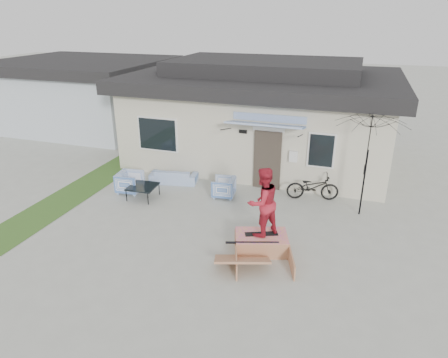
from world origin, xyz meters
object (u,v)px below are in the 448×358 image
(coffee_table, at_px, (143,192))
(patio_umbrella, at_px, (367,161))
(armchair_right, at_px, (224,186))
(skater, at_px, (263,201))
(bicycle, at_px, (313,184))
(loveseat, at_px, (174,174))
(armchair_left, at_px, (130,181))
(skateboard, at_px, (261,234))
(skate_ramp, at_px, (261,243))

(coffee_table, distance_m, patio_umbrella, 7.21)
(armchair_right, xyz_separation_m, skater, (1.99, -2.83, 1.05))
(bicycle, bearing_deg, patio_umbrella, -124.97)
(loveseat, distance_m, armchair_right, 2.22)
(armchair_left, height_order, bicycle, bicycle)
(bicycle, distance_m, skateboard, 3.68)
(armchair_right, bearing_deg, skater, 28.26)
(armchair_left, height_order, skater, skater)
(armchair_left, bearing_deg, armchair_right, -83.85)
(skateboard, bearing_deg, patio_umbrella, 28.52)
(skateboard, bearing_deg, skater, 158.08)
(armchair_left, distance_m, bicycle, 6.25)
(loveseat, height_order, skateboard, loveseat)
(patio_umbrella, bearing_deg, skate_ramp, -128.99)
(bicycle, bearing_deg, skate_ramp, 153.61)
(bicycle, distance_m, skate_ramp, 3.73)
(coffee_table, xyz_separation_m, skater, (4.53, -1.85, 1.20))
(armchair_right, distance_m, skater, 3.61)
(armchair_left, height_order, skate_ramp, armchair_left)
(armchair_right, distance_m, skate_ramp, 3.50)
(armchair_left, xyz_separation_m, skateboard, (5.19, -2.15, 0.07))
(loveseat, xyz_separation_m, skateboard, (4.12, -3.43, 0.14))
(loveseat, xyz_separation_m, coffee_table, (-0.41, -1.57, -0.11))
(armchair_right, bearing_deg, armchair_left, -85.03)
(skate_ramp, height_order, skateboard, skateboard)
(skateboard, bearing_deg, coffee_table, 135.80)
(skate_ramp, bearing_deg, patio_umbrella, 32.97)
(armchair_left, xyz_separation_m, bicycle, (6.08, 1.42, 0.14))
(armchair_left, relative_size, skater, 0.44)
(armchair_right, distance_m, coffee_table, 2.72)
(armchair_left, relative_size, skateboard, 0.94)
(armchair_left, relative_size, patio_umbrella, 0.34)
(armchair_right, xyz_separation_m, coffee_table, (-2.54, -0.97, -0.15))
(armchair_left, bearing_deg, skater, -118.22)
(armchair_right, xyz_separation_m, skate_ramp, (2.00, -2.87, -0.15))
(loveseat, bearing_deg, skate_ramp, 129.66)
(skateboard, bearing_deg, armchair_right, 103.20)
(loveseat, xyz_separation_m, bicycle, (5.01, 0.15, 0.21))
(loveseat, height_order, coffee_table, loveseat)
(bicycle, bearing_deg, armchair_right, 91.75)
(armchair_right, xyz_separation_m, skateboard, (1.99, -2.83, 0.10))
(skate_ramp, bearing_deg, coffee_table, 139.29)
(loveseat, distance_m, skater, 5.47)
(skate_ramp, bearing_deg, armchair_right, 106.87)
(skater, bearing_deg, armchair_right, -106.38)
(bicycle, bearing_deg, armchair_left, 90.32)
(skate_ramp, xyz_separation_m, skateboard, (-0.01, 0.04, 0.25))
(bicycle, bearing_deg, coffee_table, 94.80)
(coffee_table, bearing_deg, skateboard, -22.28)
(loveseat, height_order, armchair_left, armchair_left)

